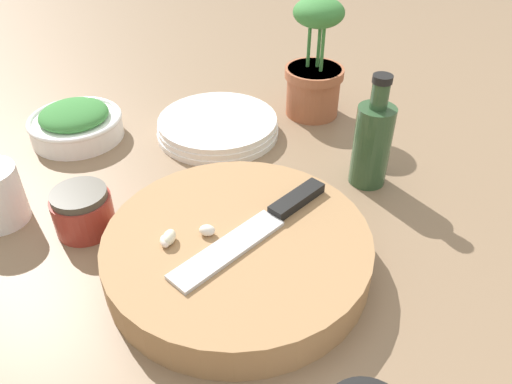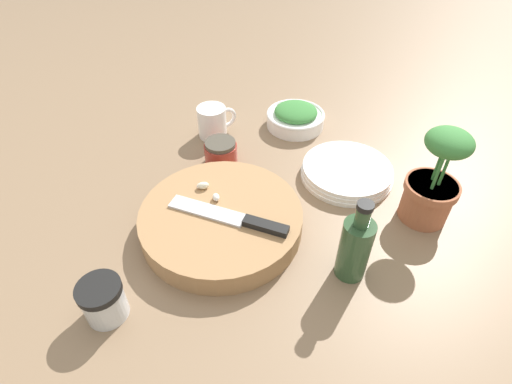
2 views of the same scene
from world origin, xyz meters
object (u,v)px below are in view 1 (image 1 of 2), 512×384
object	(u,v)px
plate_stack	(218,126)
garlic_cloves	(181,236)
chef_knife	(263,223)
potted_herb	(315,69)
cutting_board	(238,251)
oil_bottle	(372,142)
honey_jar	(83,211)
herb_bowl	(76,123)

from	to	relation	value
plate_stack	garlic_cloves	bearing A→B (deg)	-60.30
chef_knife	potted_herb	xyz separation A→B (m)	(-0.13, 0.36, 0.03)
cutting_board	garlic_cloves	bearing A→B (deg)	-140.23
garlic_cloves	oil_bottle	distance (m)	0.31
honey_jar	potted_herb	bearing A→B (deg)	77.98
garlic_cloves	oil_bottle	size ratio (longest dim) A/B	0.36
chef_knife	herb_bowl	xyz separation A→B (m)	(-0.42, 0.07, -0.02)
plate_stack	potted_herb	distance (m)	0.20
chef_knife	potted_herb	distance (m)	0.39
garlic_cloves	plate_stack	xyz separation A→B (m)	(-0.16, 0.28, -0.04)
chef_knife	potted_herb	size ratio (longest dim) A/B	1.16
potted_herb	honey_jar	bearing A→B (deg)	-102.02
potted_herb	cutting_board	bearing A→B (deg)	-74.22
honey_jar	potted_herb	world-z (taller)	potted_herb
herb_bowl	oil_bottle	distance (m)	0.49
plate_stack	potted_herb	world-z (taller)	potted_herb
oil_bottle	plate_stack	bearing A→B (deg)	-177.51
cutting_board	herb_bowl	bearing A→B (deg)	166.14
honey_jar	potted_herb	size ratio (longest dim) A/B	0.37
oil_bottle	potted_herb	world-z (taller)	potted_herb
cutting_board	chef_knife	bearing A→B (deg)	63.72
herb_bowl	plate_stack	size ratio (longest dim) A/B	0.74
herb_bowl	honey_jar	xyz separation A→B (m)	(0.19, -0.15, 0.00)
chef_knife	garlic_cloves	size ratio (longest dim) A/B	3.94
herb_bowl	chef_knife	bearing A→B (deg)	-9.13
chef_knife	potted_herb	bearing A→B (deg)	-60.16
herb_bowl	potted_herb	world-z (taller)	potted_herb
cutting_board	plate_stack	world-z (taller)	cutting_board
cutting_board	plate_stack	xyz separation A→B (m)	(-0.21, 0.24, -0.01)
plate_stack	potted_herb	bearing A→B (deg)	57.58
honey_jar	potted_herb	distance (m)	0.46
honey_jar	plate_stack	bearing A→B (deg)	90.57
cutting_board	oil_bottle	world-z (taller)	oil_bottle
honey_jar	potted_herb	xyz separation A→B (m)	(0.10, 0.45, 0.06)
cutting_board	chef_knife	distance (m)	0.05
garlic_cloves	honey_jar	bearing A→B (deg)	-175.22
herb_bowl	potted_herb	size ratio (longest dim) A/B	0.74
cutting_board	oil_bottle	bearing A→B (deg)	76.71
oil_bottle	potted_herb	xyz separation A→B (m)	(-0.17, 0.14, 0.02)
chef_knife	plate_stack	xyz separation A→B (m)	(-0.23, 0.21, -0.04)
honey_jar	oil_bottle	size ratio (longest dim) A/B	0.46
garlic_cloves	cutting_board	bearing A→B (deg)	39.77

